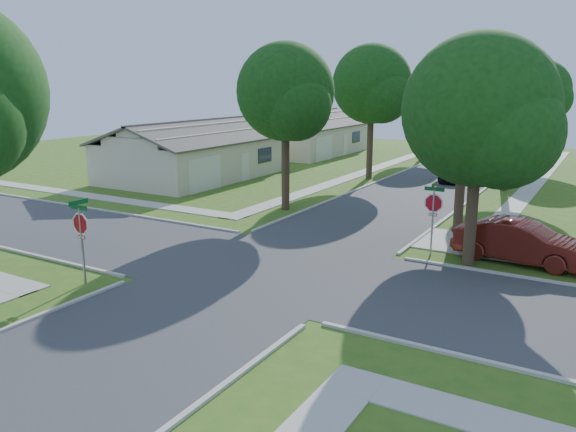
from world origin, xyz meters
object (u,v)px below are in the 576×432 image
(car_curb_west, at_px, (464,143))
(tree_w_far, at_px, (426,98))
(house_nw_far, at_px, (306,138))
(tree_e_far, at_px, (539,94))
(tree_ne_corner, at_px, (481,118))
(stop_sign_ne, at_px, (433,206))
(tree_e_near, at_px, (467,110))
(car_curb_east, at_px, (457,172))
(tree_w_mid, at_px, (373,88))
(stop_sign_sw, at_px, (81,227))
(tree_e_mid, at_px, (513,92))
(house_nw_near, at_px, (195,157))
(car_driveway, at_px, (521,242))
(tree_w_near, at_px, (286,97))

(car_curb_west, bearing_deg, tree_w_far, 81.98)
(house_nw_far, bearing_deg, tree_e_far, 5.53)
(tree_e_far, bearing_deg, house_nw_far, -174.47)
(tree_e_far, height_order, tree_ne_corner, tree_e_far)
(tree_w_far, bearing_deg, tree_e_far, 0.00)
(stop_sign_ne, bearing_deg, car_curb_west, 101.59)
(tree_ne_corner, bearing_deg, stop_sign_ne, 163.45)
(tree_e_near, relative_size, car_curb_east, 2.03)
(tree_w_mid, height_order, tree_ne_corner, tree_w_mid)
(stop_sign_ne, height_order, house_nw_far, house_nw_far)
(tree_w_mid, distance_m, house_nw_far, 16.56)
(stop_sign_ne, height_order, car_curb_east, stop_sign_ne)
(stop_sign_sw, height_order, car_curb_east, stop_sign_sw)
(stop_sign_sw, relative_size, tree_e_mid, 0.32)
(tree_w_mid, relative_size, house_nw_near, 0.70)
(stop_sign_ne, xyz_separation_m, car_driveway, (3.28, 0.80, -1.21))
(stop_sign_sw, bearing_deg, tree_w_mid, 89.87)
(car_driveway, bearing_deg, tree_e_near, 49.33)
(tree_e_near, height_order, car_curb_east, tree_e_near)
(tree_ne_corner, bearing_deg, house_nw_near, 154.23)
(house_nw_far, distance_m, car_curb_east, 19.49)
(tree_w_mid, bearing_deg, tree_e_mid, -0.00)
(car_curb_west, bearing_deg, car_curb_east, 103.10)
(tree_w_near, distance_m, car_driveway, 14.13)
(house_nw_near, bearing_deg, stop_sign_ne, -26.46)
(tree_e_far, xyz_separation_m, house_nw_near, (-20.75, -19.01, -4.46))
(tree_ne_corner, xyz_separation_m, house_nw_near, (-22.35, 10.79, -4.08))
(stop_sign_ne, height_order, tree_e_near, tree_e_near)
(car_curb_east, bearing_deg, car_driveway, -64.28)
(tree_e_far, height_order, house_nw_far, tree_e_far)
(car_curb_east, bearing_deg, tree_w_near, -108.50)
(stop_sign_sw, xyz_separation_m, car_curb_west, (1.50, 47.93, -1.31))
(stop_sign_sw, relative_size, car_driveway, 0.60)
(tree_e_mid, relative_size, house_nw_far, 0.68)
(tree_e_mid, xyz_separation_m, tree_ne_corner, (1.60, -16.80, -0.66))
(tree_e_mid, height_order, house_nw_far, tree_e_mid)
(house_nw_near, xyz_separation_m, car_driveway, (23.97, -9.50, -0.69))
(tree_ne_corner, bearing_deg, house_nw_far, 128.81)
(house_nw_near, xyz_separation_m, car_curb_west, (12.79, 28.24, -0.79))
(car_driveway, xyz_separation_m, car_curb_west, (-11.18, 37.73, -0.10))
(tree_e_far, xyz_separation_m, car_curb_west, (-7.95, 9.23, -5.25))
(house_nw_near, bearing_deg, house_nw_far, 90.00)
(house_nw_near, height_order, car_curb_west, house_nw_near)
(stop_sign_sw, bearing_deg, tree_e_mid, 69.80)
(tree_w_near, bearing_deg, car_driveway, -15.52)
(tree_w_near, distance_m, house_nw_near, 13.63)
(tree_w_near, bearing_deg, tree_ne_corner, -23.56)
(house_nw_far, bearing_deg, tree_e_near, -47.94)
(tree_w_mid, bearing_deg, car_curb_east, 17.51)
(tree_e_mid, relative_size, car_curb_west, 1.84)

